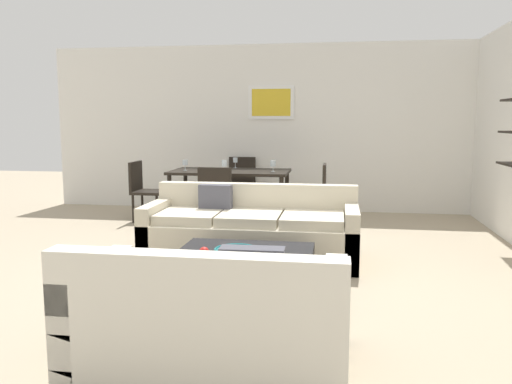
# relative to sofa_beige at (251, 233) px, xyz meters

# --- Properties ---
(ground_plane) EXTENTS (18.00, 18.00, 0.00)m
(ground_plane) POSITION_rel_sofa_beige_xyz_m (-0.03, -0.34, -0.29)
(ground_plane) COLOR tan
(back_wall_unit) EXTENTS (8.40, 0.09, 2.70)m
(back_wall_unit) POSITION_rel_sofa_beige_xyz_m (0.27, 3.19, 1.06)
(back_wall_unit) COLOR silver
(back_wall_unit) RESTS_ON ground
(sofa_beige) EXTENTS (2.22, 0.90, 0.78)m
(sofa_beige) POSITION_rel_sofa_beige_xyz_m (0.00, 0.00, 0.00)
(sofa_beige) COLOR beige
(sofa_beige) RESTS_ON ground
(loveseat_white) EXTENTS (1.63, 0.90, 0.78)m
(loveseat_white) POSITION_rel_sofa_beige_xyz_m (0.16, -2.42, 0.00)
(loveseat_white) COLOR silver
(loveseat_white) RESTS_ON ground
(coffee_table) EXTENTS (1.14, 1.05, 0.38)m
(coffee_table) POSITION_rel_sofa_beige_xyz_m (0.13, -1.23, -0.10)
(coffee_table) COLOR black
(coffee_table) RESTS_ON ground
(decorative_bowl) EXTENTS (0.37, 0.37, 0.07)m
(decorative_bowl) POSITION_rel_sofa_beige_xyz_m (0.10, -1.30, 0.12)
(decorative_bowl) COLOR #19666B
(decorative_bowl) RESTS_ON coffee_table
(apple_on_coffee_table) EXTENTS (0.08, 0.08, 0.08)m
(apple_on_coffee_table) POSITION_rel_sofa_beige_xyz_m (-0.16, -1.35, 0.13)
(apple_on_coffee_table) COLOR red
(apple_on_coffee_table) RESTS_ON coffee_table
(dining_table) EXTENTS (1.72, 0.90, 0.75)m
(dining_table) POSITION_rel_sofa_beige_xyz_m (-0.67, 2.10, 0.39)
(dining_table) COLOR black
(dining_table) RESTS_ON ground
(dining_chair_right_near) EXTENTS (0.44, 0.44, 0.88)m
(dining_chair_right_near) POSITION_rel_sofa_beige_xyz_m (0.60, 1.90, 0.21)
(dining_chair_right_near) COLOR black
(dining_chair_right_near) RESTS_ON ground
(dining_chair_foot) EXTENTS (0.44, 0.44, 0.88)m
(dining_chair_foot) POSITION_rel_sofa_beige_xyz_m (-0.67, 1.25, 0.21)
(dining_chair_foot) COLOR black
(dining_chair_foot) RESTS_ON ground
(dining_chair_left_near) EXTENTS (0.44, 0.44, 0.88)m
(dining_chair_left_near) POSITION_rel_sofa_beige_xyz_m (-1.94, 1.90, 0.21)
(dining_chair_left_near) COLOR black
(dining_chair_left_near) RESTS_ON ground
(dining_chair_head) EXTENTS (0.44, 0.44, 0.88)m
(dining_chair_head) POSITION_rel_sofa_beige_xyz_m (-0.67, 2.96, 0.21)
(dining_chair_head) COLOR black
(dining_chair_head) RESTS_ON ground
(wine_glass_right_near) EXTENTS (0.08, 0.08, 0.16)m
(wine_glass_right_near) POSITION_rel_sofa_beige_xyz_m (-0.02, 1.99, 0.57)
(wine_glass_right_near) COLOR silver
(wine_glass_right_near) RESTS_ON dining_table
(wine_glass_left_near) EXTENTS (0.08, 0.08, 0.16)m
(wine_glass_left_near) POSITION_rel_sofa_beige_xyz_m (-1.32, 1.99, 0.57)
(wine_glass_left_near) COLOR silver
(wine_glass_left_near) RESTS_ON dining_table
(wine_glass_foot) EXTENTS (0.07, 0.07, 0.18)m
(wine_glass_foot) POSITION_rel_sofa_beige_xyz_m (-0.67, 1.71, 0.59)
(wine_glass_foot) COLOR silver
(wine_glass_foot) RESTS_ON dining_table
(wine_glass_head) EXTENTS (0.07, 0.07, 0.16)m
(wine_glass_head) POSITION_rel_sofa_beige_xyz_m (-0.67, 2.50, 0.57)
(wine_glass_head) COLOR silver
(wine_glass_head) RESTS_ON dining_table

